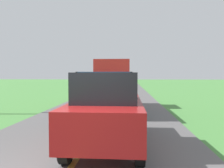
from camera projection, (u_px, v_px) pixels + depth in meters
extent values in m
cube|color=#2D2D30|center=(110.00, 99.00, 11.93)|extent=(0.90, 5.51, 0.24)
cube|color=brown|center=(110.00, 95.00, 11.92)|extent=(2.30, 5.80, 0.20)
cube|color=red|center=(112.00, 75.00, 13.82)|extent=(2.10, 1.90, 1.90)
cube|color=black|center=(114.00, 70.00, 14.76)|extent=(1.78, 0.02, 0.76)
cube|color=#2D517F|center=(86.00, 84.00, 11.00)|extent=(0.08, 3.85, 1.10)
cube|color=#2D517F|center=(131.00, 84.00, 10.84)|extent=(0.08, 3.85, 1.10)
cube|color=#2D517F|center=(104.00, 85.00, 9.04)|extent=(2.30, 0.08, 1.10)
cube|color=#2D517F|center=(111.00, 82.00, 12.80)|extent=(2.30, 0.08, 1.10)
cylinder|color=black|center=(95.00, 97.00, 13.80)|extent=(0.28, 1.00, 1.00)
cylinder|color=black|center=(129.00, 98.00, 13.64)|extent=(0.28, 1.00, 1.00)
cylinder|color=black|center=(84.00, 104.00, 10.42)|extent=(0.28, 1.00, 1.00)
cylinder|color=black|center=(130.00, 105.00, 10.26)|extent=(0.28, 1.00, 1.00)
ellipsoid|color=#AFBD30|center=(118.00, 91.00, 10.62)|extent=(0.47, 0.61, 0.44)
ellipsoid|color=gold|center=(117.00, 84.00, 11.53)|extent=(0.48, 0.54, 0.40)
ellipsoid|color=#A9CC2F|center=(114.00, 89.00, 12.28)|extent=(0.57, 0.56, 0.40)
ellipsoid|color=#B8CF32|center=(125.00, 91.00, 11.36)|extent=(0.54, 0.54, 0.40)
ellipsoid|color=#A6D12B|center=(94.00, 78.00, 11.55)|extent=(0.44, 0.49, 0.43)
ellipsoid|color=#A8D133|center=(88.00, 85.00, 10.37)|extent=(0.58, 0.75, 0.50)
ellipsoid|color=gold|center=(118.00, 89.00, 12.42)|extent=(0.41, 0.37, 0.50)
ellipsoid|color=#AECB33|center=(119.00, 87.00, 9.38)|extent=(0.49, 0.58, 0.43)
ellipsoid|color=#AAC71D|center=(118.00, 91.00, 11.51)|extent=(0.42, 0.54, 0.49)
ellipsoid|color=#A1C025|center=(100.00, 84.00, 12.42)|extent=(0.43, 0.52, 0.39)
ellipsoid|color=#B2CB2F|center=(126.00, 78.00, 12.12)|extent=(0.43, 0.55, 0.42)
cube|color=maroon|center=(108.00, 115.00, 5.89)|extent=(1.70, 4.10, 0.80)
cube|color=black|center=(107.00, 87.00, 5.66)|extent=(1.44, 2.05, 0.70)
cylinder|color=black|center=(88.00, 123.00, 7.23)|extent=(0.20, 0.64, 0.64)
cylinder|color=black|center=(136.00, 124.00, 7.12)|extent=(0.20, 0.64, 0.64)
cylinder|color=black|center=(66.00, 148.00, 4.70)|extent=(0.20, 0.64, 0.64)
cylinder|color=black|center=(140.00, 150.00, 4.58)|extent=(0.20, 0.64, 0.64)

